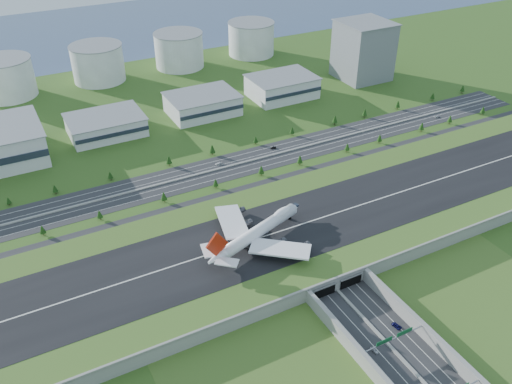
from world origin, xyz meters
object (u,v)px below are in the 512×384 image
boeing_747 (257,232)px  car_6 (437,117)px  fuel_tank_a (6,78)px  car_5 (273,148)px  car_0 (374,350)px  car_2 (396,326)px  car_7 (219,163)px  office_tower (363,51)px

boeing_747 → car_6: size_ratio=15.61×
fuel_tank_a → car_5: 266.03m
car_0 → car_5: size_ratio=1.06×
car_6 → car_0: bearing=144.7°
car_2 → car_7: size_ratio=1.02×
car_6 → fuel_tank_a: bearing=69.3°
fuel_tank_a → car_7: fuel_tank_a is taller
car_2 → car_7: 186.71m
car_0 → car_2: size_ratio=0.89×
car_5 → car_7: (-47.79, -2.66, 0.02)m
fuel_tank_a → car_7: 241.13m
car_7 → office_tower: bearing=121.4°
car_6 → boeing_747: bearing=125.8°
fuel_tank_a → car_7: bearing=-60.1°
fuel_tank_a → car_6: 390.91m
car_0 → car_6: car_0 is taller
car_6 → car_7: size_ratio=0.91×
boeing_747 → car_0: (14.25, -90.36, -13.78)m
car_0 → car_6: size_ratio=1.01×
boeing_747 → car_5: size_ratio=16.49×
car_2 → car_5: size_ratio=1.19×
fuel_tank_a → car_0: fuel_tank_a is taller
car_0 → car_7: car_0 is taller
car_2 → car_5: (36.57, 189.03, -0.00)m
car_5 → car_2: bearing=-0.9°
boeing_747 → car_2: 90.80m
car_0 → car_2: (19.25, 7.11, -0.07)m
fuel_tank_a → car_2: (130.99, -394.99, -16.64)m
car_2 → car_7: car_7 is taller
office_tower → fuel_tank_a: (-320.00, 115.00, -10.00)m
car_0 → car_7: 193.64m
office_tower → car_2: 338.87m
office_tower → car_5: size_ratio=12.29×
boeing_747 → car_2: size_ratio=13.83×
car_0 → car_7: bearing=80.6°
car_6 → office_tower: bearing=14.5°
boeing_747 → car_2: boeing_747 is taller
boeing_747 → car_7: (22.27, 103.12, -13.83)m
office_tower → fuel_tank_a: 340.18m
fuel_tank_a → car_2: bearing=-71.7°
office_tower → boeing_747: size_ratio=0.75×
car_5 → car_6: 154.13m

